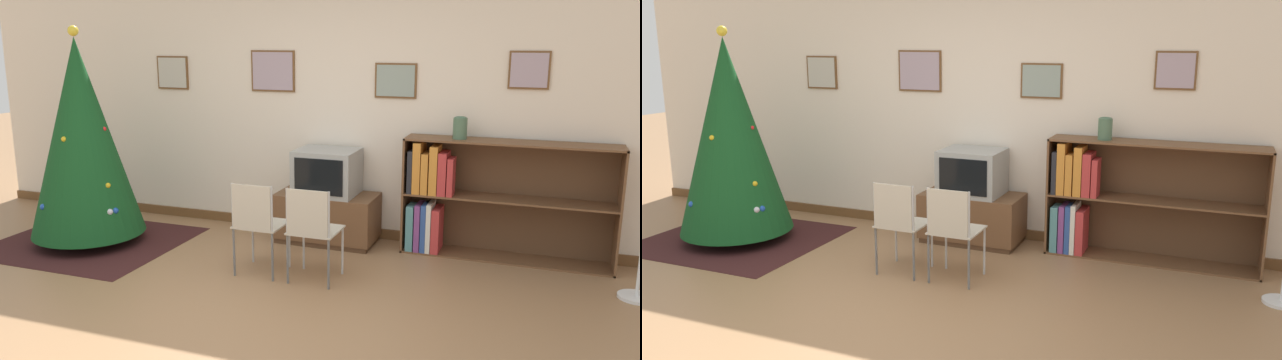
% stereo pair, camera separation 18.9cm
% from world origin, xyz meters
% --- Properties ---
extents(ground_plane, '(24.00, 24.00, 0.00)m').
position_xyz_m(ground_plane, '(0.00, 0.00, 0.00)').
color(ground_plane, '#936B47').
extents(wall_back, '(8.54, 0.11, 2.70)m').
position_xyz_m(wall_back, '(-0.00, 2.53, 1.35)').
color(wall_back, silver).
rests_on(wall_back, ground_plane).
extents(area_rug, '(1.80, 1.61, 0.01)m').
position_xyz_m(area_rug, '(-2.18, 1.35, 0.00)').
color(area_rug, '#381919').
rests_on(area_rug, ground_plane).
extents(christmas_tree, '(1.09, 1.09, 2.11)m').
position_xyz_m(christmas_tree, '(-2.18, 1.35, 1.06)').
color(christmas_tree, maroon).
rests_on(christmas_tree, area_rug).
extents(tv_console, '(0.99, 0.51, 0.49)m').
position_xyz_m(tv_console, '(0.04, 2.20, 0.25)').
color(tv_console, '#4C311E').
rests_on(tv_console, ground_plane).
extents(television, '(0.59, 0.50, 0.45)m').
position_xyz_m(television, '(0.04, 2.20, 0.72)').
color(television, '#9E9E99').
rests_on(television, tv_console).
extents(folding_chair_left, '(0.40, 0.40, 0.82)m').
position_xyz_m(folding_chair_left, '(-0.21, 1.13, 0.47)').
color(folding_chair_left, '#BCB29E').
rests_on(folding_chair_left, ground_plane).
extents(folding_chair_right, '(0.40, 0.40, 0.82)m').
position_xyz_m(folding_chair_right, '(0.29, 1.13, 0.47)').
color(folding_chair_right, '#BCB29E').
rests_on(folding_chair_right, ground_plane).
extents(bookshelf, '(1.88, 0.36, 1.10)m').
position_xyz_m(bookshelf, '(1.41, 2.29, 0.55)').
color(bookshelf, brown).
rests_on(bookshelf, ground_plane).
extents(vase, '(0.13, 0.13, 0.20)m').
position_xyz_m(vase, '(1.30, 2.28, 1.21)').
color(vase, '#47664C').
rests_on(vase, bookshelf).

